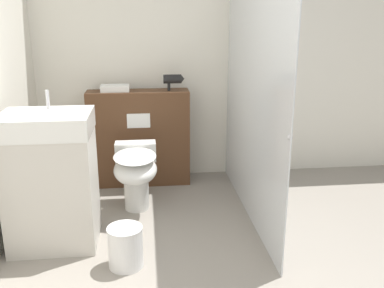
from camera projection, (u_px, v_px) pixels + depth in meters
The scene contains 8 objects.
wall_back at pixel (173, 57), 4.31m from camera, with size 8.00×0.06×2.50m.
partition_panel at pixel (139, 138), 4.27m from camera, with size 0.99×0.26×0.95m.
shower_glass at pixel (251, 100), 3.47m from camera, with size 0.04×1.98×1.99m.
toilet at pixel (136, 171), 3.70m from camera, with size 0.37×0.64×0.55m.
sink_vanity at pixel (51, 180), 3.12m from camera, with size 0.63×0.50×1.14m.
hair_drier at pixel (173, 79), 4.11m from camera, with size 0.20×0.09×0.16m.
folded_towel at pixel (115, 88), 4.10m from camera, with size 0.27×0.16×0.06m.
waste_bin at pixel (125, 247), 2.91m from camera, with size 0.24×0.24×0.29m.
Camera 1 is at (-0.29, -2.01, 1.67)m, focal length 40.00 mm.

